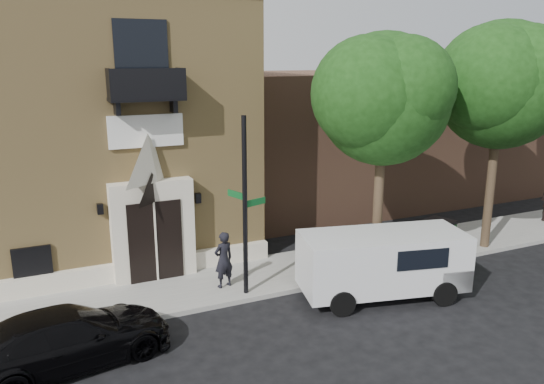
% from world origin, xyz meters
% --- Properties ---
extents(ground, '(120.00, 120.00, 0.00)m').
position_xyz_m(ground, '(0.00, 0.00, 0.00)').
color(ground, black).
rests_on(ground, ground).
extents(sidewalk, '(42.00, 3.00, 0.15)m').
position_xyz_m(sidewalk, '(1.00, 1.50, 0.07)').
color(sidewalk, gray).
rests_on(sidewalk, ground).
extents(church, '(12.20, 11.01, 9.30)m').
position_xyz_m(church, '(-2.99, 7.95, 4.63)').
color(church, tan).
rests_on(church, ground).
extents(neighbour_building, '(18.00, 8.00, 6.40)m').
position_xyz_m(neighbour_building, '(12.00, 9.00, 3.20)').
color(neighbour_building, brown).
rests_on(neighbour_building, ground).
extents(street_tree_left, '(4.97, 4.38, 7.77)m').
position_xyz_m(street_tree_left, '(6.03, 0.35, 5.87)').
color(street_tree_left, '#38281C').
rests_on(street_tree_left, sidewalk).
extents(street_tree_mid, '(5.21, 4.64, 8.25)m').
position_xyz_m(street_tree_mid, '(11.03, 0.35, 6.20)').
color(street_tree_mid, '#38281C').
rests_on(street_tree_mid, sidewalk).
extents(black_sedan, '(5.11, 2.81, 1.40)m').
position_xyz_m(black_sedan, '(-3.94, -1.27, 0.70)').
color(black_sedan, black).
rests_on(black_sedan, ground).
extents(cargo_van, '(5.25, 3.00, 2.02)m').
position_xyz_m(cargo_van, '(5.19, -1.32, 1.13)').
color(cargo_van, silver).
rests_on(cargo_van, ground).
extents(street_sign, '(1.01, 0.82, 5.38)m').
position_xyz_m(street_sign, '(1.25, 0.42, 2.86)').
color(street_sign, black).
rests_on(street_sign, sidewalk).
extents(fire_hydrant, '(0.41, 0.33, 0.73)m').
position_xyz_m(fire_hydrant, '(5.62, 0.20, 0.51)').
color(fire_hydrant, '#AB3211').
rests_on(fire_hydrant, sidewalk).
extents(dumpster, '(1.94, 1.45, 1.13)m').
position_xyz_m(dumpster, '(8.74, 0.79, 0.72)').
color(dumpster, '#0F3817').
rests_on(dumpster, sidewalk).
extents(planter, '(0.70, 0.64, 0.65)m').
position_xyz_m(planter, '(-0.15, 2.73, 0.47)').
color(planter, '#45652C').
rests_on(planter, sidewalk).
extents(pedestrian_near, '(0.74, 0.57, 1.79)m').
position_xyz_m(pedestrian_near, '(0.78, 1.08, 1.05)').
color(pedestrian_near, black).
rests_on(pedestrian_near, sidewalk).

